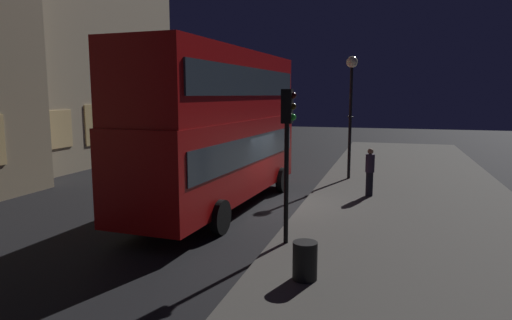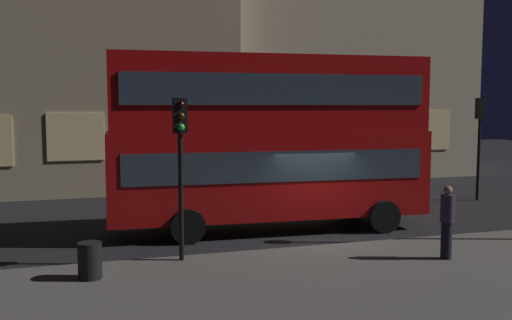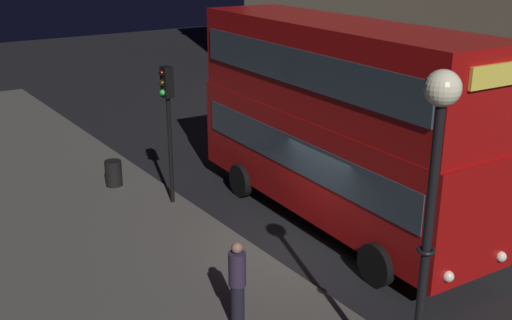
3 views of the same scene
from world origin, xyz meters
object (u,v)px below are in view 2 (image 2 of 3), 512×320
Objects in this scene: pedestrian at (447,221)px; double_decker_bus at (269,135)px; litter_bin at (90,261)px; traffic_light_near_kerb at (180,144)px; traffic_light_far_side at (479,127)px.

double_decker_bus is at bearing 146.08° from pedestrian.
litter_bin is at bearing -161.03° from pedestrian.
pedestrian is (2.98, -4.96, -1.93)m from double_decker_bus.
traffic_light_near_kerb is 0.94× the size of traffic_light_far_side.
pedestrian is 2.27× the size of litter_bin.
traffic_light_near_kerb is 3.39m from litter_bin.
traffic_light_far_side is at bearing 22.58° from traffic_light_near_kerb.
traffic_light_near_kerb reaches higher than litter_bin.
traffic_light_near_kerb reaches higher than pedestrian.
double_decker_bus is 5.52× the size of pedestrian.
double_decker_bus reaches higher than traffic_light_far_side.
traffic_light_near_kerb is (-3.30, -3.17, -0.02)m from double_decker_bus.
traffic_light_far_side is (13.33, 5.98, 0.05)m from traffic_light_near_kerb.
traffic_light_near_kerb is at bearing 22.20° from litter_bin.
double_decker_bus reaches higher than pedestrian.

